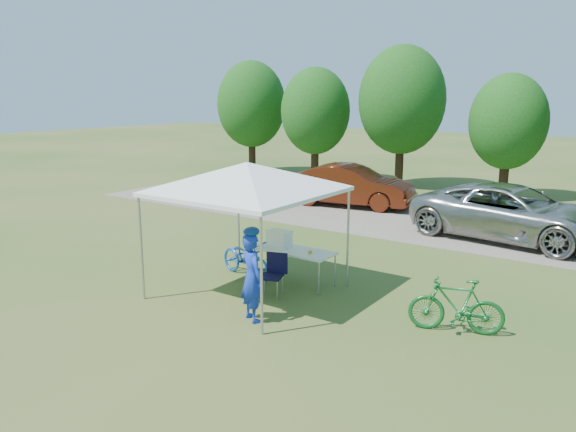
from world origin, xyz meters
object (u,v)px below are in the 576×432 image
(folding_chair, at_px, (274,271))
(minivan, at_px, (513,213))
(cyclist, at_px, (252,277))
(folding_table, at_px, (293,252))
(cooler, at_px, (279,239))
(bike_blue, at_px, (246,258))
(bike_green, at_px, (456,306))
(sedan, at_px, (351,185))

(folding_chair, xyz_separation_m, minivan, (2.90, 7.35, 0.27))
(cyclist, bearing_deg, folding_table, -50.70)
(cooler, xyz_separation_m, minivan, (3.36, 6.52, -0.15))
(bike_blue, bearing_deg, cooler, -55.69)
(folding_chair, xyz_separation_m, bike_green, (3.68, 0.30, -0.03))
(cyclist, height_order, bike_green, cyclist)
(bike_blue, xyz_separation_m, sedan, (-1.97, 8.47, 0.33))
(bike_green, bearing_deg, folding_table, -116.99)
(bike_blue, height_order, bike_green, bike_green)
(folding_chair, relative_size, sedan, 0.19)
(folding_table, height_order, sedan, sedan)
(folding_chair, relative_size, bike_green, 0.54)
(minivan, bearing_deg, cyclist, 171.55)
(cooler, height_order, sedan, sedan)
(bike_green, distance_m, sedan, 11.09)
(folding_chair, relative_size, bike_blue, 0.52)
(folding_table, bearing_deg, sedan, 110.48)
(cooler, distance_m, minivan, 7.34)
(bike_blue, height_order, sedan, sedan)
(cooler, bearing_deg, minivan, 62.73)
(cyclist, relative_size, sedan, 0.36)
(bike_green, height_order, minivan, minivan)
(cooler, xyz_separation_m, sedan, (-2.69, 8.20, -0.17))
(bike_green, distance_m, minivan, 7.10)
(folding_chair, bearing_deg, folding_table, 77.01)
(cooler, relative_size, bike_blue, 0.31)
(cooler, bearing_deg, bike_blue, -159.95)
(folding_table, bearing_deg, bike_green, -7.99)
(folding_chair, relative_size, minivan, 0.16)
(folding_table, bearing_deg, bike_blue, -166.39)
(cooler, height_order, bike_green, cooler)
(cooler, distance_m, bike_green, 4.20)
(folding_table, xyz_separation_m, cyclist, (0.55, -2.12, 0.11))
(cooler, relative_size, bike_green, 0.32)
(folding_chair, xyz_separation_m, bike_blue, (-1.19, 0.56, -0.08))
(bike_blue, relative_size, sedan, 0.37)
(folding_table, distance_m, sedan, 8.76)
(cooler, bearing_deg, folding_chair, -61.03)
(bike_blue, bearing_deg, cyclist, -124.02)
(minivan, height_order, sedan, minivan)
(folding_table, xyz_separation_m, cooler, (-0.37, 0.00, 0.23))
(cyclist, bearing_deg, sedan, -45.98)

